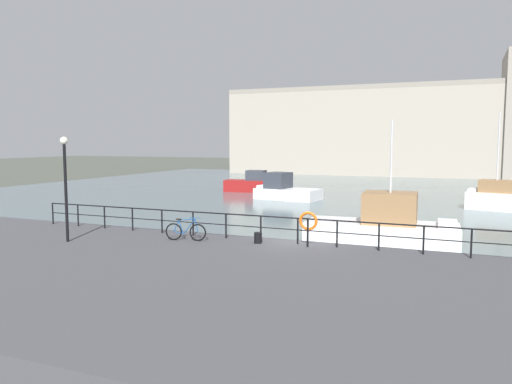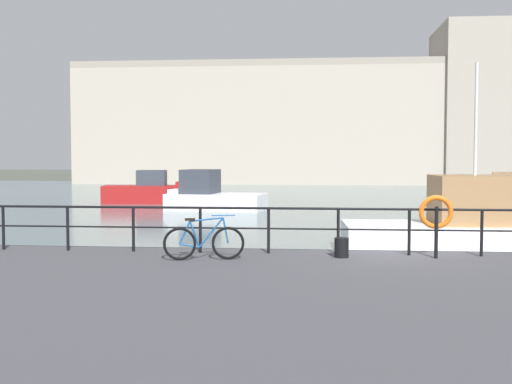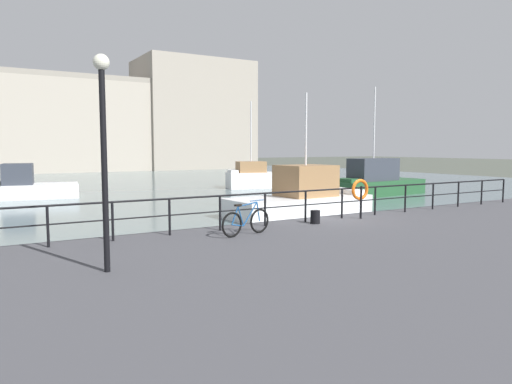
% 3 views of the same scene
% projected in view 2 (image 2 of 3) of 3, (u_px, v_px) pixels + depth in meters
% --- Properties ---
extents(ground_plane, '(240.00, 240.00, 0.00)m').
position_uv_depth(ground_plane, '(396.00, 284.00, 15.75)').
color(ground_plane, '#4C5147').
extents(water_basin, '(80.00, 60.00, 0.01)m').
position_uv_depth(water_basin, '(345.00, 200.00, 45.77)').
color(water_basin, slate).
rests_on(water_basin, ground_plane).
extents(quay_promenade, '(56.00, 13.00, 0.82)m').
position_uv_depth(quay_promenade, '(450.00, 346.00, 9.26)').
color(quay_promenade, '#47474C').
rests_on(quay_promenade, ground_plane).
extents(harbor_building, '(56.19, 11.51, 16.82)m').
position_uv_depth(harbor_building, '(391.00, 121.00, 71.70)').
color(harbor_building, '#A89E8E').
rests_on(harbor_building, ground_plane).
extents(moored_small_launch, '(5.74, 3.50, 2.28)m').
position_uv_depth(moored_small_launch, '(211.00, 196.00, 37.14)').
color(moored_small_launch, white).
rests_on(moored_small_launch, water_basin).
extents(moored_red_daysailer, '(7.43, 3.15, 5.96)m').
position_uv_depth(moored_red_daysailer, '(466.00, 227.00, 20.59)').
color(moored_red_daysailer, white).
rests_on(moored_red_daysailer, water_basin).
extents(moored_harbor_tender, '(5.64, 2.50, 2.13)m').
position_uv_depth(moored_harbor_tender, '(148.00, 191.00, 42.34)').
color(moored_harbor_tender, maroon).
rests_on(moored_harbor_tender, water_basin).
extents(quay_railing, '(22.55, 0.07, 1.08)m').
position_uv_depth(quay_railing, '(338.00, 222.00, 15.05)').
color(quay_railing, black).
rests_on(quay_railing, quay_promenade).
extents(parked_bicycle, '(1.75, 0.42, 0.98)m').
position_uv_depth(parked_bicycle, '(204.00, 242.00, 14.24)').
color(parked_bicycle, black).
rests_on(parked_bicycle, quay_promenade).
extents(mooring_bollard, '(0.32, 0.32, 0.44)m').
position_uv_depth(mooring_bollard, '(342.00, 248.00, 14.62)').
color(mooring_bollard, black).
rests_on(mooring_bollard, quay_promenade).
extents(life_ring_stand, '(0.75, 0.16, 1.40)m').
position_uv_depth(life_ring_stand, '(436.00, 214.00, 14.50)').
color(life_ring_stand, black).
rests_on(life_ring_stand, quay_promenade).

